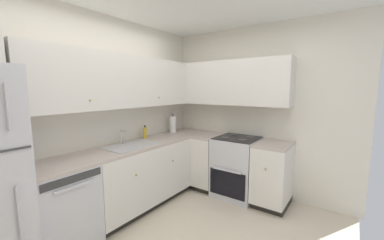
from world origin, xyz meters
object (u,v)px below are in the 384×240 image
object	(u,v)px
oven_range	(237,166)
soap_bottle	(145,133)
dishwasher	(60,208)
paper_towel_roll	(173,124)

from	to	relation	value
oven_range	soap_bottle	size ratio (longest dim) A/B	5.33
dishwasher	soap_bottle	distance (m)	1.46
dishwasher	oven_range	xyz separation A→B (m)	(2.16, -0.95, 0.02)
oven_range	paper_towel_roll	distance (m)	1.27
dishwasher	soap_bottle	world-z (taller)	soap_bottle
dishwasher	oven_range	bearing A→B (deg)	-23.88
dishwasher	oven_range	size ratio (longest dim) A/B	0.82
dishwasher	oven_range	distance (m)	2.36
oven_range	soap_bottle	bearing A→B (deg)	125.54
dishwasher	paper_towel_roll	xyz separation A→B (m)	(1.97, 0.16, 0.60)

